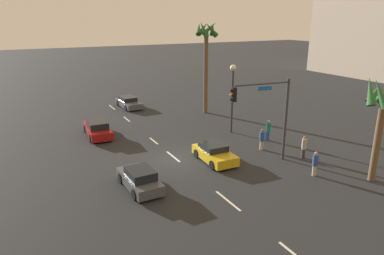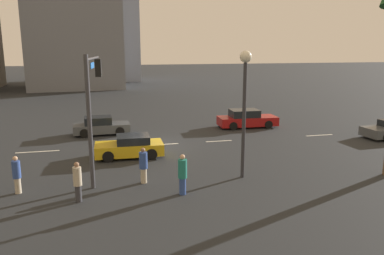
# 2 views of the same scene
# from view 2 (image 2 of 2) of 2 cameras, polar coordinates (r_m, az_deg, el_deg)

# --- Properties ---
(ground_plane) EXTENTS (220.00, 220.00, 0.00)m
(ground_plane) POSITION_cam_2_polar(r_m,az_deg,el_deg) (25.00, -6.09, -2.66)
(ground_plane) COLOR #232628
(lane_stripe_1) EXTENTS (2.10, 0.14, 0.01)m
(lane_stripe_1) POSITION_cam_2_polar(r_m,az_deg,el_deg) (29.08, 18.63, -1.11)
(lane_stripe_1) COLOR silver
(lane_stripe_1) RESTS_ON ground_plane
(lane_stripe_2) EXTENTS (1.84, 0.14, 0.01)m
(lane_stripe_2) POSITION_cam_2_polar(r_m,az_deg,el_deg) (25.93, 4.06, -2.06)
(lane_stripe_2) COLOR silver
(lane_stripe_2) RESTS_ON ground_plane
(lane_stripe_3) EXTENTS (2.35, 0.14, 0.01)m
(lane_stripe_3) POSITION_cam_2_polar(r_m,az_deg,el_deg) (25.07, -4.75, -2.57)
(lane_stripe_3) COLOR silver
(lane_stripe_3) RESTS_ON ground_plane
(lane_stripe_4) EXTENTS (2.56, 0.14, 0.01)m
(lane_stripe_4) POSITION_cam_2_polar(r_m,az_deg,el_deg) (25.18, -22.26, -3.39)
(lane_stripe_4) COLOR silver
(lane_stripe_4) RESTS_ON ground_plane
(car_0) EXTENTS (4.73, 2.03, 1.42)m
(car_0) POSITION_cam_2_polar(r_m,az_deg,el_deg) (30.56, 8.24, 1.27)
(car_0) COLOR maroon
(car_0) RESTS_ON ground_plane
(car_2) EXTENTS (4.07, 1.90, 1.33)m
(car_2) POSITION_cam_2_polar(r_m,az_deg,el_deg) (28.55, -13.58, 0.19)
(car_2) COLOR #474C51
(car_2) RESTS_ON ground_plane
(car_3) EXTENTS (3.95, 1.97, 1.27)m
(car_3) POSITION_cam_2_polar(r_m,az_deg,el_deg) (22.46, -9.33, -2.88)
(car_3) COLOR gold
(car_3) RESTS_ON ground_plane
(traffic_signal) EXTENTS (0.72, 4.64, 6.04)m
(traffic_signal) POSITION_cam_2_polar(r_m,az_deg,el_deg) (18.65, -14.73, 4.75)
(traffic_signal) COLOR #38383D
(traffic_signal) RESTS_ON ground_plane
(streetlamp) EXTENTS (0.56, 0.56, 6.17)m
(streetlamp) POSITION_cam_2_polar(r_m,az_deg,el_deg) (18.13, 7.96, 5.57)
(streetlamp) COLOR #2D2D33
(streetlamp) RESTS_ON ground_plane
(pedestrian_0) EXTENTS (0.37, 0.37, 1.73)m
(pedestrian_0) POSITION_cam_2_polar(r_m,az_deg,el_deg) (16.46, -16.87, -7.74)
(pedestrian_0) COLOR #333338
(pedestrian_0) RESTS_ON ground_plane
(pedestrian_1) EXTENTS (0.41, 0.41, 1.70)m
(pedestrian_1) POSITION_cam_2_polar(r_m,az_deg,el_deg) (18.34, -24.92, -6.38)
(pedestrian_1) COLOR #B2A58C
(pedestrian_1) RESTS_ON ground_plane
(pedestrian_2) EXTENTS (0.52, 0.52, 1.72)m
(pedestrian_2) POSITION_cam_2_polar(r_m,az_deg,el_deg) (18.04, -7.34, -5.60)
(pedestrian_2) COLOR #B2A58C
(pedestrian_2) RESTS_ON ground_plane
(pedestrian_3) EXTENTS (0.55, 0.55, 1.82)m
(pedestrian_3) POSITION_cam_2_polar(r_m,az_deg,el_deg) (16.53, -1.44, -6.97)
(pedestrian_3) COLOR #2D478C
(pedestrian_3) RESTS_ON ground_plane
(building_0) EXTENTS (12.26, 11.60, 28.38)m
(building_0) POSITION_cam_2_polar(r_m,az_deg,el_deg) (74.11, -13.29, 17.93)
(building_0) COLOR gray
(building_0) RESTS_ON ground_plane
(building_1) EXTENTS (14.77, 16.33, 19.32)m
(building_1) POSITION_cam_2_polar(r_m,az_deg,el_deg) (64.14, -17.47, 14.58)
(building_1) COLOR slate
(building_1) RESTS_ON ground_plane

